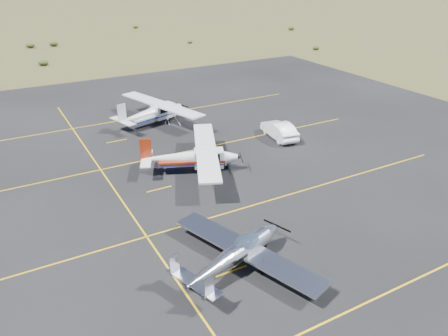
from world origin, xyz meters
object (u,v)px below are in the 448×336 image
object	(u,v)px
aircraft_low_wing	(238,253)
sedan	(279,130)
aircraft_plain	(152,112)
aircraft_cessna	(192,157)

from	to	relation	value
aircraft_low_wing	sedan	xyz separation A→B (m)	(13.62, 15.08, -0.23)
aircraft_low_wing	aircraft_plain	world-z (taller)	aircraft_plain
aircraft_low_wing	aircraft_cessna	xyz separation A→B (m)	(3.06, 12.47, 0.27)
aircraft_low_wing	aircraft_cessna	bearing A→B (deg)	57.58
aircraft_low_wing	sedan	world-z (taller)	aircraft_low_wing
aircraft_low_wing	aircraft_cessna	distance (m)	12.84
aircraft_plain	sedan	bearing A→B (deg)	-62.60
aircraft_plain	sedan	distance (m)	13.36
aircraft_cessna	sedan	bearing A→B (deg)	37.65
sedan	aircraft_cessna	bearing A→B (deg)	21.62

